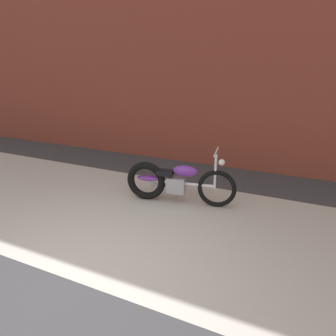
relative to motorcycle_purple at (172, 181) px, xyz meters
The scene contains 4 objects.
ground_plane 2.55m from the motorcycle_purple, 92.16° to the right, with size 80.00×80.00×0.00m, color #38383A.
sidewalk_slab 0.86m from the motorcycle_purple, 97.09° to the right, with size 36.00×3.50×0.01m, color #B2ADA3.
brick_building_wall 3.89m from the motorcycle_purple, 92.02° to the left, with size 36.00×0.50×6.42m, color brown.
motorcycle_purple is the anchor object (origin of this frame).
Camera 1 is at (2.26, -2.26, 2.39)m, focal length 33.21 mm.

